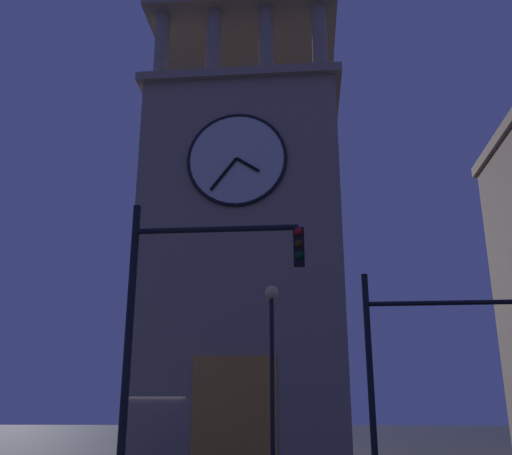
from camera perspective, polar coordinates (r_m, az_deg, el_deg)
name	(u,v)px	position (r m, az deg, el deg)	size (l,w,h in m)	color
clocktower	(245,259)	(27.21, -1.05, -3.08)	(9.25, 7.82, 23.15)	gray
traffic_signal_mid	(185,303)	(11.74, -6.97, -7.37)	(3.58, 0.41, 6.03)	black
traffic_signal_far	(435,346)	(15.12, 17.11, -11.04)	(4.63, 0.41, 5.26)	black
street_lamp	(272,343)	(18.60, 1.57, -11.23)	(0.44, 0.44, 5.82)	black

